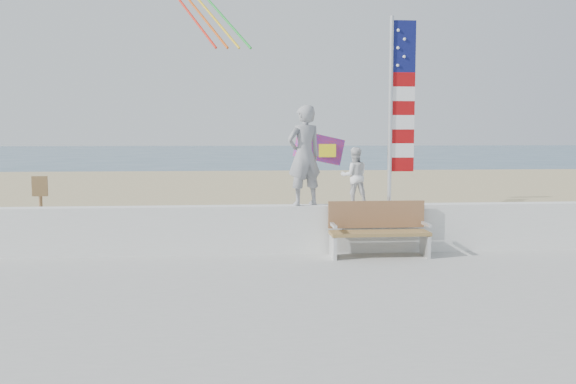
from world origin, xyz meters
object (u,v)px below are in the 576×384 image
Objects in this scene: bench at (378,229)px; flag at (397,103)px; adult at (304,155)px; child at (354,176)px.

flag is at bearing 46.43° from bench.
adult is 1.03m from child.
child is (0.95, 0.00, -0.39)m from adult.
adult is at bearing -0.56° from child.
bench is at bearing -133.57° from flag.
adult reaches higher than child.
bench is at bearing 128.26° from child.
flag reaches higher than adult.
adult reaches higher than bench.
bench is (1.32, -0.45, -1.33)m from adult.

